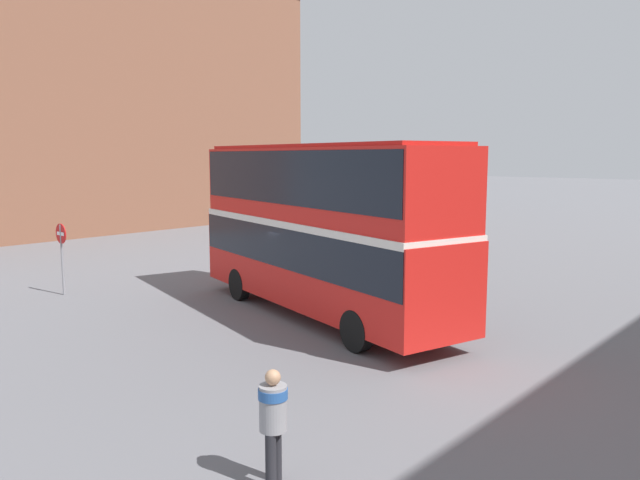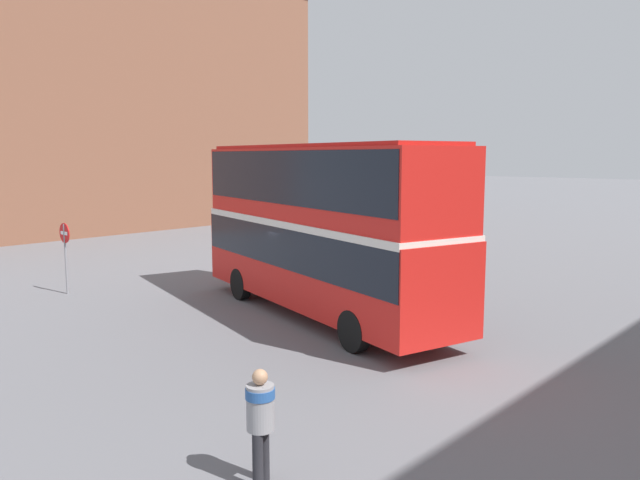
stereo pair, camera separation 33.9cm
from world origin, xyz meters
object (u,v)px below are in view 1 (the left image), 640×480
at_px(pedestrian_foreground, 273,415).
at_px(no_entry_sign, 62,246).
at_px(parked_car_kerb_far, 397,222).
at_px(double_decker_bus, 320,219).

distance_m(pedestrian_foreground, no_entry_sign, 14.68).
height_order(pedestrian_foreground, no_entry_sign, no_entry_sign).
bearing_deg(no_entry_sign, pedestrian_foreground, -15.41).
xyz_separation_m(parked_car_kerb_far, no_entry_sign, (0.61, -20.60, 0.84)).
bearing_deg(double_decker_bus, no_entry_sign, -140.37).
bearing_deg(parked_car_kerb_far, double_decker_bus, -50.57).
relative_size(pedestrian_foreground, parked_car_kerb_far, 0.36).
xyz_separation_m(pedestrian_foreground, no_entry_sign, (-14.14, 3.90, 0.60)).
relative_size(double_decker_bus, parked_car_kerb_far, 2.28).
distance_m(pedestrian_foreground, parked_car_kerb_far, 28.59).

